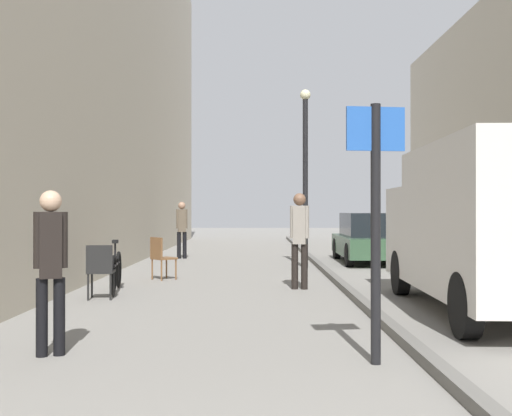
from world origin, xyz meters
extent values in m
plane|color=gray|center=(0.00, 12.00, 0.00)|extent=(80.00, 80.00, 0.00)
cube|color=#615F5B|center=(1.58, 12.00, 0.06)|extent=(0.16, 40.00, 0.12)
cylinder|color=black|center=(0.63, 10.76, 0.44)|extent=(0.13, 0.13, 0.88)
cylinder|color=black|center=(0.82, 10.72, 0.44)|extent=(0.13, 0.13, 0.88)
cube|color=gray|center=(0.72, 10.74, 1.25)|extent=(0.28, 0.25, 0.75)
cylinder|color=gray|center=(0.59, 10.77, 1.31)|extent=(0.10, 0.10, 0.63)
cylinder|color=gray|center=(0.85, 10.72, 1.31)|extent=(0.10, 0.10, 0.63)
sphere|color=brown|center=(0.72, 10.74, 1.74)|extent=(0.24, 0.24, 0.24)
cylinder|color=black|center=(-2.21, 5.28, 0.41)|extent=(0.12, 0.12, 0.82)
cylinder|color=black|center=(-2.37, 5.22, 0.41)|extent=(0.12, 0.12, 0.82)
cube|color=black|center=(-2.29, 5.25, 1.17)|extent=(0.28, 0.26, 0.70)
cylinder|color=black|center=(-2.17, 5.30, 1.22)|extent=(0.10, 0.10, 0.59)
cylinder|color=black|center=(-2.41, 5.21, 1.22)|extent=(0.10, 0.10, 0.59)
sphere|color=tan|center=(-2.29, 5.25, 1.63)|extent=(0.23, 0.23, 0.23)
cylinder|color=black|center=(-2.56, 18.30, 0.42)|extent=(0.13, 0.13, 0.84)
cylinder|color=black|center=(-2.39, 18.34, 0.42)|extent=(0.13, 0.13, 0.84)
cube|color=brown|center=(-2.47, 18.32, 1.20)|extent=(0.27, 0.24, 0.72)
cylinder|color=brown|center=(-2.60, 18.29, 1.26)|extent=(0.10, 0.10, 0.61)
cylinder|color=brown|center=(-2.35, 18.34, 1.26)|extent=(0.10, 0.10, 0.61)
sphere|color=#9E755B|center=(-2.47, 18.32, 1.68)|extent=(0.23, 0.23, 0.23)
cube|color=silver|center=(3.31, 7.36, 1.41)|extent=(2.11, 4.02, 2.14)
cube|color=silver|center=(3.40, 10.10, 1.14)|extent=(2.02, 1.60, 1.60)
cube|color=black|center=(3.42, 10.64, 1.50)|extent=(1.66, 0.10, 0.71)
cylinder|color=black|center=(2.51, 9.98, 0.40)|extent=(0.25, 0.81, 0.80)
cylinder|color=black|center=(4.28, 9.92, 0.40)|extent=(0.25, 0.81, 0.80)
cylinder|color=black|center=(2.38, 6.11, 0.40)|extent=(0.25, 0.81, 0.80)
cube|color=#335138|center=(3.24, 16.91, 0.49)|extent=(1.84, 4.22, 0.55)
cube|color=black|center=(3.24, 16.91, 1.11)|extent=(1.54, 2.54, 0.68)
cylinder|color=black|center=(2.44, 18.35, 0.32)|extent=(0.21, 0.64, 0.64)
cylinder|color=black|center=(4.08, 18.33, 0.32)|extent=(0.21, 0.64, 0.64)
cylinder|color=black|center=(2.41, 15.49, 0.32)|extent=(0.21, 0.64, 0.64)
cylinder|color=black|center=(4.05, 15.47, 0.32)|extent=(0.21, 0.64, 0.64)
cylinder|color=black|center=(1.07, 4.91, 1.30)|extent=(0.10, 0.10, 2.60)
cube|color=#2659B2|center=(1.07, 4.91, 2.35)|extent=(0.60, 0.11, 0.44)
cylinder|color=black|center=(1.20, 15.24, 2.25)|extent=(0.14, 0.14, 4.50)
sphere|color=beige|center=(1.20, 15.24, 4.62)|extent=(0.28, 0.28, 0.28)
torus|color=black|center=(-2.85, 10.99, 0.36)|extent=(0.15, 0.72, 0.72)
torus|color=black|center=(-2.71, 9.94, 0.36)|extent=(0.15, 0.72, 0.72)
cylinder|color=black|center=(-2.78, 10.46, 0.51)|extent=(0.17, 0.94, 0.05)
cylinder|color=black|center=(-2.75, 10.28, 0.73)|extent=(0.04, 0.04, 0.40)
cube|color=black|center=(-2.75, 10.28, 0.95)|extent=(0.13, 0.25, 0.06)
cylinder|color=black|center=(-3.01, 9.61, 0.23)|extent=(0.04, 0.04, 0.45)
cylinder|color=black|center=(-2.64, 9.64, 0.23)|extent=(0.04, 0.04, 0.45)
cylinder|color=black|center=(-2.98, 9.23, 0.23)|extent=(0.04, 0.04, 0.45)
cylinder|color=black|center=(-2.60, 9.27, 0.23)|extent=(0.04, 0.04, 0.45)
cube|color=black|center=(-2.81, 9.44, 0.47)|extent=(0.48, 0.48, 0.04)
cube|color=black|center=(-2.79, 9.24, 0.71)|extent=(0.44, 0.08, 0.45)
cylinder|color=brown|center=(-2.14, 12.66, 0.23)|extent=(0.04, 0.04, 0.45)
cylinder|color=brown|center=(-1.89, 12.38, 0.23)|extent=(0.04, 0.04, 0.45)
cylinder|color=brown|center=(-2.42, 12.41, 0.23)|extent=(0.04, 0.04, 0.45)
cylinder|color=brown|center=(-2.17, 12.13, 0.23)|extent=(0.04, 0.04, 0.45)
cube|color=brown|center=(-2.16, 12.40, 0.47)|extent=(0.62, 0.62, 0.04)
cube|color=brown|center=(-2.31, 12.26, 0.71)|extent=(0.32, 0.36, 0.45)
camera|label=1|loc=(-0.12, -1.26, 1.54)|focal=43.43mm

